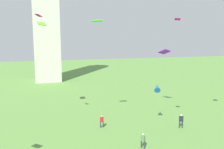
% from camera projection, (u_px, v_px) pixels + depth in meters
% --- Properties ---
extents(person_0, '(0.54, 0.34, 1.77)m').
position_uv_depth(person_0, '(181.00, 120.00, 28.90)').
color(person_0, '#2D3338').
rests_on(person_0, ground_plane).
extents(person_1, '(0.43, 0.47, 1.59)m').
position_uv_depth(person_1, '(143.00, 140.00, 23.49)').
color(person_1, '#2D3338').
rests_on(person_1, ground_plane).
extents(person_4, '(0.49, 0.25, 1.57)m').
position_uv_depth(person_4, '(102.00, 121.00, 29.03)').
color(person_4, '#2D3338').
rests_on(person_4, ground_plane).
extents(kite_flying_1, '(1.51, 1.75, 0.94)m').
position_uv_depth(kite_flying_1, '(164.00, 52.00, 35.26)').
color(kite_flying_1, purple).
extents(kite_flying_2, '(0.92, 1.04, 0.25)m').
position_uv_depth(kite_flying_2, '(178.00, 19.00, 24.92)').
color(kite_flying_2, '#B41782').
extents(kite_flying_3, '(1.21, 1.60, 0.71)m').
position_uv_depth(kite_flying_3, '(42.00, 24.00, 30.76)').
color(kite_flying_3, '#5FBC27').
extents(kite_flying_4, '(0.89, 1.07, 0.39)m').
position_uv_depth(kite_flying_4, '(38.00, 15.00, 26.09)').
color(kite_flying_4, '#B30D6D').
extents(kite_flying_5, '(1.36, 1.04, 0.25)m').
position_uv_depth(kite_flying_5, '(97.00, 21.00, 28.29)').
color(kite_flying_5, '#4ADC32').
extents(kite_flying_6, '(1.30, 1.59, 1.24)m').
position_uv_depth(kite_flying_6, '(157.00, 88.00, 29.77)').
color(kite_flying_6, '#1A59B3').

